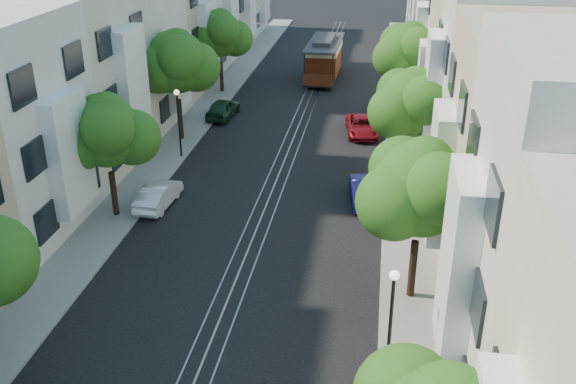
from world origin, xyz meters
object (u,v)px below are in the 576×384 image
at_px(tree_e_b, 422,191).
at_px(tree_w_c, 177,63).
at_px(tree_w_d, 220,35).
at_px(cable_car, 324,56).
at_px(tree_e_d, 410,53).
at_px(lamp_west, 178,113).
at_px(parked_car_e_mid, 363,192).
at_px(tree_e_c, 414,105).
at_px(lamp_east, 392,310).
at_px(tree_w_b, 107,134).
at_px(parked_car_e_far, 362,126).
at_px(parked_car_w_far, 223,108).
at_px(parked_car_w_mid, 158,195).

bearing_deg(tree_e_b, tree_w_c, 131.99).
xyz_separation_m(tree_w_d, cable_car, (7.64, 5.55, -2.69)).
bearing_deg(tree_e_d, tree_w_d, 160.85).
distance_m(tree_w_d, lamp_west, 14.11).
bearing_deg(parked_car_e_mid, tree_e_c, 39.60).
bearing_deg(lamp_east, tree_w_d, 112.80).
bearing_deg(tree_w_c, tree_w_b, -90.00).
bearing_deg(tree_w_c, cable_car, 65.22).
xyz_separation_m(tree_e_c, parked_car_e_mid, (-2.33, -2.53, -4.01)).
xyz_separation_m(tree_e_d, parked_car_e_far, (-2.86, -3.19, -4.28)).
height_order(tree_e_d, parked_car_e_far, tree_e_d).
bearing_deg(lamp_west, parked_car_e_mid, -22.07).
distance_m(tree_e_b, lamp_west, 18.90).
relative_size(tree_e_c, parked_car_w_far, 1.62).
height_order(tree_e_c, parked_car_e_mid, tree_e_c).
height_order(tree_e_b, lamp_west, tree_e_b).
relative_size(tree_w_c, parked_car_w_far, 1.77).
bearing_deg(tree_e_b, tree_e_c, 90.00).
height_order(tree_e_b, lamp_east, tree_e_b).
xyz_separation_m(tree_w_b, lamp_east, (13.44, -9.98, -1.55)).
relative_size(tree_e_d, cable_car, 0.81).
xyz_separation_m(tree_w_c, lamp_west, (0.84, -2.98, -2.22)).
relative_size(tree_e_c, parked_car_e_far, 1.54).
bearing_deg(tree_e_b, lamp_west, 136.15).
distance_m(tree_w_b, parked_car_w_far, 16.38).
relative_size(parked_car_e_mid, parked_car_w_far, 0.90).
relative_size(tree_w_d, lamp_west, 1.57).
relative_size(tree_e_b, parked_car_e_mid, 1.85).
relative_size(tree_e_c, tree_w_b, 1.04).
bearing_deg(cable_car, parked_car_w_far, -116.22).
height_order(tree_w_b, lamp_east, tree_w_b).
distance_m(tree_e_c, parked_car_w_mid, 14.09).
bearing_deg(lamp_west, tree_e_b, -43.85).
bearing_deg(tree_e_d, parked_car_e_mid, -99.79).
xyz_separation_m(parked_car_e_mid, parked_car_w_mid, (-10.40, -2.01, 0.02)).
distance_m(parked_car_e_mid, parked_car_w_far, 16.27).
bearing_deg(cable_car, lamp_west, -107.83).
bearing_deg(tree_w_c, tree_e_d, 22.62).
bearing_deg(tree_e_b, parked_car_w_mid, 153.08).
height_order(lamp_west, parked_car_e_far, lamp_west).
xyz_separation_m(tree_w_d, parked_car_e_mid, (12.07, -18.53, -4.01)).
bearing_deg(parked_car_w_mid, tree_e_c, -157.05).
distance_m(tree_e_d, parked_car_w_far, 13.57).
bearing_deg(tree_w_b, tree_e_c, 22.62).
xyz_separation_m(tree_w_d, parked_car_w_far, (1.54, -6.12, -3.91)).
distance_m(tree_e_b, tree_e_c, 11.00).
bearing_deg(tree_w_d, parked_car_w_mid, -85.36).
xyz_separation_m(tree_e_b, parked_car_w_far, (-12.86, 20.88, -4.05)).
xyz_separation_m(tree_w_c, cable_car, (7.64, 16.55, -3.16)).
xyz_separation_m(cable_car, parked_car_w_mid, (-5.97, -26.08, -1.29)).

